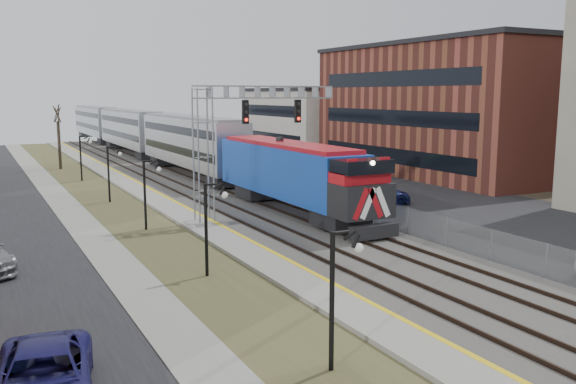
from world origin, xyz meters
TOP-DOWN VIEW (x-y plane):
  - sidewalk at (-7.00, 35.00)m, footprint 2.00×120.00m
  - grass_median at (-4.00, 35.00)m, footprint 4.00×120.00m
  - platform at (-1.00, 35.00)m, footprint 2.00×120.00m
  - ballast_bed at (4.00, 35.00)m, footprint 8.00×120.00m
  - parking_lot at (16.00, 35.00)m, footprint 16.00×120.00m
  - platform_edge at (-0.12, 35.00)m, footprint 0.24×120.00m
  - track_near at (2.00, 35.00)m, footprint 1.58×120.00m
  - track_far at (5.50, 35.00)m, footprint 1.58×120.00m
  - train at (5.50, 63.72)m, footprint 3.00×85.85m
  - signal_gantry at (1.22, 27.99)m, footprint 9.00×1.07m
  - lampposts at (-4.00, 18.29)m, footprint 0.14×62.14m
  - fence at (8.20, 35.00)m, footprint 0.04×120.00m
  - buildings_east at (30.00, 31.18)m, footprint 16.00×76.00m
  - car_lot_d at (12.49, 28.89)m, footprint 5.23×3.69m
  - car_lot_e at (12.79, 35.13)m, footprint 4.14×2.27m
  - car_lot_f at (10.95, 44.36)m, footprint 4.86×3.13m
  - car_street_a at (-11.28, 9.64)m, footprint 3.09×5.38m

SIDE VIEW (x-z plane):
  - parking_lot at x=16.00m, z-range 0.00..0.04m
  - grass_median at x=-4.00m, z-range 0.00..0.06m
  - sidewalk at x=-7.00m, z-range 0.00..0.08m
  - ballast_bed at x=4.00m, z-range 0.00..0.20m
  - platform at x=-1.00m, z-range 0.00..0.24m
  - platform_edge at x=-0.12m, z-range 0.24..0.25m
  - track_near at x=2.00m, z-range 0.20..0.35m
  - track_far at x=5.50m, z-range 0.20..0.35m
  - car_lot_e at x=12.79m, z-range 0.00..1.33m
  - car_lot_d at x=12.49m, z-range 0.00..1.41m
  - car_street_a at x=-11.28m, z-range 0.00..1.41m
  - car_lot_f at x=10.95m, z-range 0.00..1.51m
  - fence at x=8.20m, z-range 0.00..1.60m
  - lampposts at x=-4.00m, z-range 0.00..4.00m
  - train at x=5.50m, z-range 0.26..5.58m
  - signal_gantry at x=1.22m, z-range 1.51..9.66m
  - buildings_east at x=30.00m, z-range -1.19..13.81m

